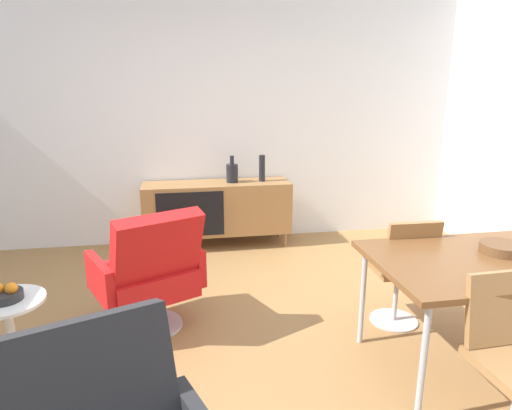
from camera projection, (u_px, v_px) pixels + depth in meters
ground_plane at (196, 374)px, 2.79m from camera, size 8.32×8.32×0.00m
wall_back at (181, 118)px, 4.90m from camera, size 6.80×0.12×2.80m
sideboard at (217, 208)px, 4.92m from camera, size 1.60×0.45×0.72m
vase_cobalt at (262, 168)px, 4.90m from camera, size 0.07×0.07×0.29m
vase_sculptural_dark at (232, 173)px, 4.85m from camera, size 0.13×0.13×0.29m
dining_table at (504, 264)px, 2.71m from camera, size 1.60×0.90×0.74m
wooden_bowl_on_table at (502, 248)px, 2.76m from camera, size 0.26×0.26×0.06m
dining_chair_back_left at (402, 267)px, 3.24m from camera, size 0.41×0.43×0.86m
lounge_chair_red at (150, 271)px, 3.17m from camera, size 0.87×0.85×0.95m
side_table_round at (10, 330)px, 2.68m from camera, size 0.44×0.44×0.52m
fruit_bowl at (5, 294)px, 2.62m from camera, size 0.20×0.20×0.11m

